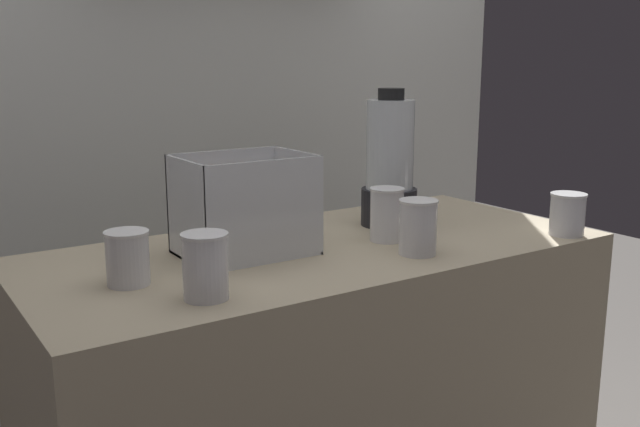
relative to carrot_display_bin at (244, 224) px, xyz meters
The scene contains 9 objects.
counter 0.55m from the carrot_display_bin, 11.76° to the right, with size 1.40×0.64×0.90m, color tan.
back_wall_unit 0.81m from the carrot_display_bin, 75.71° to the left, with size 2.60×0.24×2.50m.
carrot_display_bin is the anchor object (origin of this frame).
blender_pitcher 0.47m from the carrot_display_bin, ahead, with size 0.15×0.15×0.37m.
juice_cup_carrot_far_left 0.31m from the carrot_display_bin, 165.64° to the right, with size 0.09×0.09×0.11m.
juice_cup_mango_left 0.32m from the carrot_display_bin, 130.69° to the right, with size 0.09×0.09×0.13m.
juice_cup_pomegranate_middle 0.40m from the carrot_display_bin, 34.08° to the right, with size 0.09×0.09×0.13m.
juice_cup_mango_right 0.36m from the carrot_display_bin, 13.90° to the right, with size 0.09×0.09×0.13m.
juice_cup_pomegranate_far_right 0.83m from the carrot_display_bin, 20.98° to the right, with size 0.09×0.09×0.11m.
Camera 1 is at (-0.91, -1.38, 1.34)m, focal length 39.72 mm.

